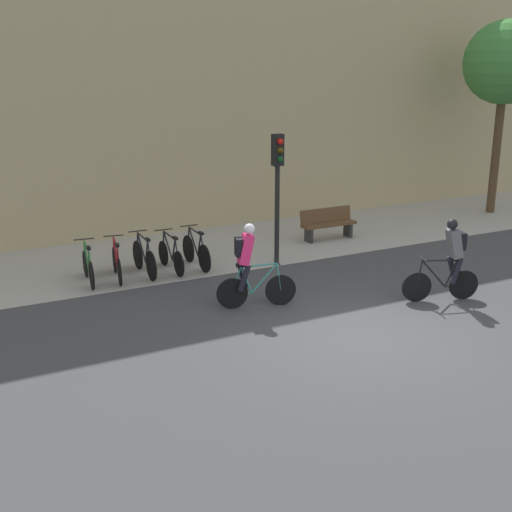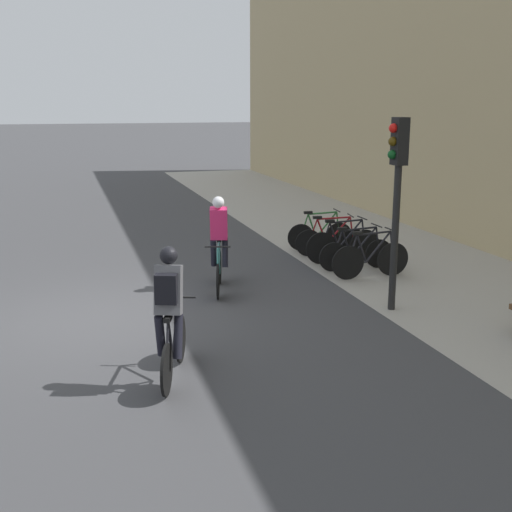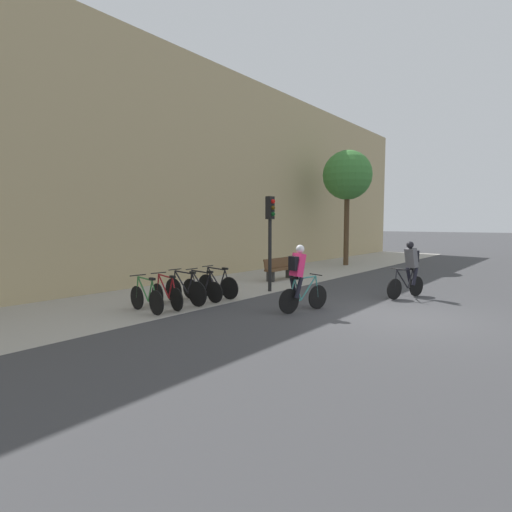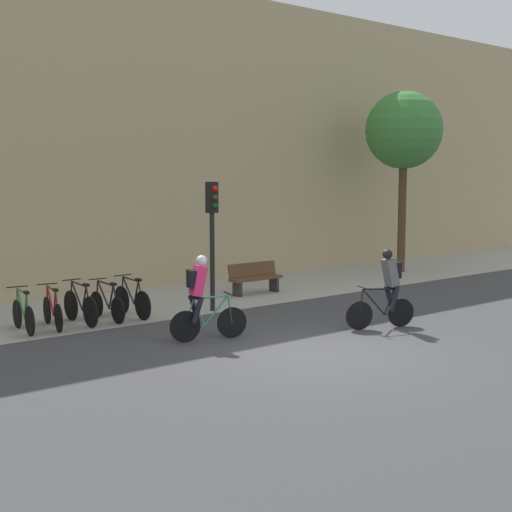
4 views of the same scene
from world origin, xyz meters
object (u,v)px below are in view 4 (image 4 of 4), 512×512
object	(u,v)px
cyclist_pink	(201,295)
bench	(255,277)
traffic_light_pole	(212,221)
parked_bike_0	(23,314)
parked_bike_3	(107,304)
parked_bike_1	(53,311)
parked_bike_4	(132,300)
parked_bike_2	(80,306)
cyclist_grey	(388,286)

from	to	relation	value
cyclist_pink	bench	distance (m)	5.96
cyclist_pink	traffic_light_pole	distance (m)	3.50
parked_bike_0	parked_bike_3	xyz separation A→B (m)	(1.99, -0.00, -0.00)
parked_bike_1	parked_bike_0	bearing A→B (deg)	179.89
cyclist_pink	parked_bike_4	bearing A→B (deg)	87.54
parked_bike_1	bench	distance (m)	6.43
parked_bike_0	parked_bike_2	bearing A→B (deg)	0.00
parked_bike_3	parked_bike_4	world-z (taller)	parked_bike_4
cyclist_pink	cyclist_grey	size ratio (longest dim) A/B	1.00
parked_bike_3	parked_bike_4	size ratio (longest dim) A/B	0.99
cyclist_grey	parked_bike_3	distance (m)	6.46
cyclist_grey	parked_bike_1	distance (m)	7.44
parked_bike_1	parked_bike_4	bearing A→B (deg)	0.04
parked_bike_0	parked_bike_2	size ratio (longest dim) A/B	0.91
parked_bike_0	bench	size ratio (longest dim) A/B	0.94
parked_bike_1	parked_bike_2	bearing A→B (deg)	0.12
cyclist_grey	parked_bike_1	world-z (taller)	cyclist_grey
parked_bike_2	bench	xyz separation A→B (m)	(5.72, 0.77, 0.06)
parked_bike_1	cyclist_grey	bearing A→B (deg)	-38.84
parked_bike_1	traffic_light_pole	size ratio (longest dim) A/B	0.51
cyclist_grey	parked_bike_4	size ratio (longest dim) A/B	1.04
parked_bike_2	bench	world-z (taller)	parked_bike_2
parked_bike_1	parked_bike_3	xyz separation A→B (m)	(1.33, -0.00, -0.00)
parked_bike_0	traffic_light_pole	bearing A→B (deg)	-7.28
cyclist_pink	parked_bike_3	world-z (taller)	cyclist_pink
cyclist_pink	parked_bike_0	world-z (taller)	cyclist_pink
cyclist_pink	parked_bike_0	bearing A→B (deg)	129.21
traffic_light_pole	parked_bike_3	bearing A→B (deg)	167.34
cyclist_pink	parked_bike_2	size ratio (longest dim) A/B	1.01
parked_bike_0	parked_bike_1	bearing A→B (deg)	-0.11
parked_bike_3	bench	size ratio (longest dim) A/B	1.00
parked_bike_2	parked_bike_0	bearing A→B (deg)	-180.00
cyclist_pink	parked_bike_0	size ratio (longest dim) A/B	1.11
traffic_light_pole	bench	xyz separation A→B (m)	(2.44, 1.35, -1.77)
parked_bike_4	parked_bike_1	bearing A→B (deg)	-179.96
cyclist_grey	traffic_light_pole	world-z (taller)	traffic_light_pole
parked_bike_1	traffic_light_pole	world-z (taller)	traffic_light_pole
parked_bike_2	parked_bike_3	world-z (taller)	parked_bike_2
parked_bike_3	parked_bike_2	bearing A→B (deg)	179.85
parked_bike_3	traffic_light_pole	world-z (taller)	traffic_light_pole
parked_bike_0	parked_bike_4	size ratio (longest dim) A/B	0.94
bench	parked_bike_3	bearing A→B (deg)	-171.36
cyclist_pink	parked_bike_1	xyz separation A→B (m)	(-1.86, 3.09, -0.56)
parked_bike_4	cyclist_pink	bearing A→B (deg)	-92.46
parked_bike_2	parked_bike_3	bearing A→B (deg)	-0.15
parked_bike_3	bench	bearing A→B (deg)	8.64
cyclist_pink	cyclist_grey	world-z (taller)	cyclist_pink
parked_bike_3	cyclist_grey	bearing A→B (deg)	-46.26
parked_bike_0	bench	bearing A→B (deg)	6.21
cyclist_pink	parked_bike_0	xyz separation A→B (m)	(-2.52, 3.09, -0.56)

